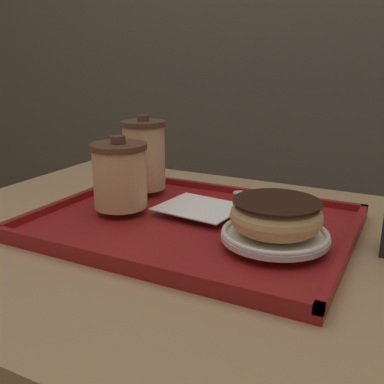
# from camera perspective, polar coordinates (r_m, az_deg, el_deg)

# --- Properties ---
(wall_behind) EXTENTS (8.00, 0.05, 2.40)m
(wall_behind) POSITION_cam_1_polar(r_m,az_deg,el_deg) (1.74, 16.85, 21.98)
(wall_behind) COLOR brown
(wall_behind) RESTS_ON ground_plane
(cafe_table) EXTENTS (0.91, 0.73, 0.75)m
(cafe_table) POSITION_cam_1_polar(r_m,az_deg,el_deg) (0.83, -2.55, -16.23)
(cafe_table) COLOR tan
(cafe_table) RESTS_ON ground_plane
(serving_tray) EXTENTS (0.51, 0.38, 0.02)m
(serving_tray) POSITION_cam_1_polar(r_m,az_deg,el_deg) (0.75, 0.00, -4.14)
(serving_tray) COLOR maroon
(serving_tray) RESTS_ON cafe_table
(napkin_paper) EXTENTS (0.15, 0.13, 0.00)m
(napkin_paper) POSITION_cam_1_polar(r_m,az_deg,el_deg) (0.78, 0.97, -1.95)
(napkin_paper) COLOR white
(napkin_paper) RESTS_ON serving_tray
(coffee_cup_front) EXTENTS (0.10, 0.10, 0.12)m
(coffee_cup_front) POSITION_cam_1_polar(r_m,az_deg,el_deg) (0.78, -9.16, 2.16)
(coffee_cup_front) COLOR #E0B784
(coffee_cup_front) RESTS_ON serving_tray
(coffee_cup_rear) EXTENTS (0.09, 0.09, 0.15)m
(coffee_cup_rear) POSITION_cam_1_polar(r_m,az_deg,el_deg) (0.89, -6.09, 4.77)
(coffee_cup_rear) COLOR #E0B784
(coffee_cup_rear) RESTS_ON serving_tray
(plate_with_chocolate_donut) EXTENTS (0.16, 0.16, 0.01)m
(plate_with_chocolate_donut) POSITION_cam_1_polar(r_m,az_deg,el_deg) (0.66, 10.49, -5.34)
(plate_with_chocolate_donut) COLOR white
(plate_with_chocolate_donut) RESTS_ON serving_tray
(donut_chocolate_glazed) EXTENTS (0.13, 0.13, 0.04)m
(donut_chocolate_glazed) POSITION_cam_1_polar(r_m,az_deg,el_deg) (0.65, 10.63, -2.93)
(donut_chocolate_glazed) COLOR #DBB270
(donut_chocolate_glazed) RESTS_ON plate_with_chocolate_donut
(spoon) EXTENTS (0.16, 0.03, 0.01)m
(spoon) POSITION_cam_1_polar(r_m,az_deg,el_deg) (0.84, 7.90, -0.60)
(spoon) COLOR silver
(spoon) RESTS_ON serving_tray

